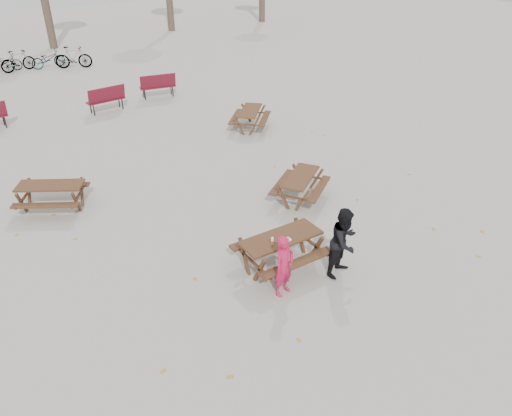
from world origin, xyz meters
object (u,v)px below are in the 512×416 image
picnic_table_east (300,187)px  picnic_table_far (250,119)px  soda_bottle (272,241)px  child (284,266)px  food_tray (287,240)px  main_picnic_table (281,244)px  picnic_table_north (52,197)px  adult (344,242)px

picnic_table_east → picnic_table_far: 5.47m
soda_bottle → picnic_table_far: soda_bottle is taller
child → food_tray: bearing=34.5°
food_tray → picnic_table_east: 3.30m
main_picnic_table → picnic_table_north: size_ratio=1.08×
main_picnic_table → food_tray: bearing=-86.0°
main_picnic_table → picnic_table_far: 8.39m
child → adult: size_ratio=0.86×
main_picnic_table → picnic_table_far: (3.89, 7.43, -0.24)m
soda_bottle → adult: 1.53m
child → soda_bottle: bearing=60.2°
food_tray → picnic_table_far: (3.87, 7.62, -0.45)m
soda_bottle → picnic_table_north: (-3.28, 5.44, -0.49)m
picnic_table_far → food_tray: bearing=-164.1°
soda_bottle → adult: size_ratio=0.11×
child → picnic_table_far: (4.37, 8.21, -0.34)m
food_tray → child: child is taller
picnic_table_east → picnic_table_far: picnic_table_far is taller
food_tray → adult: 1.22m
picnic_table_east → picnic_table_north: size_ratio=0.96×
child → picnic_table_east: bearing=32.2°
soda_bottle → picnic_table_far: bearing=60.9°
food_tray → adult: adult is taller
main_picnic_table → food_tray: (0.01, -0.19, 0.21)m
picnic_table_north → child: bearing=-32.4°
child → picnic_table_east: (2.71, 3.00, -0.34)m
food_tray → picnic_table_north: food_tray is taller
picnic_table_east → food_tray: bearing=-168.0°
soda_bottle → picnic_table_far: 8.66m
adult → picnic_table_north: adult is taller
soda_bottle → main_picnic_table: bearing=20.9°
adult → picnic_table_east: size_ratio=0.99×
child → picnic_table_north: size_ratio=0.82×
picnic_table_east → child: bearing=-167.5°
main_picnic_table → adult: 1.36m
soda_bottle → child: child is taller
adult → picnic_table_far: size_ratio=0.99×
soda_bottle → food_tray: bearing=-11.3°
child → picnic_table_north: (-3.12, 6.10, -0.33)m
soda_bottle → child: size_ratio=0.12×
food_tray → adult: bearing=-36.4°
soda_bottle → child: 0.70m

